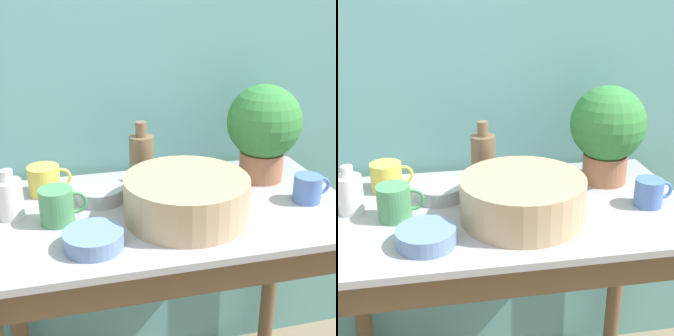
{
  "view_description": "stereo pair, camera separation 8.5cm",
  "coord_description": "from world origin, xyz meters",
  "views": [
    {
      "loc": [
        -0.29,
        -0.88,
        1.45
      ],
      "look_at": [
        0.0,
        0.3,
        0.96
      ],
      "focal_mm": 50.0,
      "sensor_mm": 36.0,
      "label": 1
    },
    {
      "loc": [
        -0.21,
        -0.89,
        1.45
      ],
      "look_at": [
        0.0,
        0.3,
        0.96
      ],
      "focal_mm": 50.0,
      "sensor_mm": 36.0,
      "label": 2
    }
  ],
  "objects": [
    {
      "name": "bottle_short",
      "position": [
        -0.43,
        0.34,
        0.9
      ],
      "size": [
        0.07,
        0.07,
        0.14
      ],
      "color": "white",
      "rests_on": "counter_table"
    },
    {
      "name": "bowl_small_blue",
      "position": [
        -0.23,
        0.13,
        0.86
      ],
      "size": [
        0.15,
        0.15,
        0.04
      ],
      "color": "#6684B2",
      "rests_on": "counter_table"
    },
    {
      "name": "mug_green",
      "position": [
        -0.31,
        0.28,
        0.89
      ],
      "size": [
        0.13,
        0.09,
        0.1
      ],
      "color": "#4C935B",
      "rests_on": "counter_table"
    },
    {
      "name": "bowl_wash_large",
      "position": [
        0.03,
        0.23,
        0.9
      ],
      "size": [
        0.34,
        0.34,
        0.12
      ],
      "color": "tan",
      "rests_on": "counter_table"
    },
    {
      "name": "mug_yellow",
      "position": [
        -0.34,
        0.48,
        0.89
      ],
      "size": [
        0.13,
        0.1,
        0.09
      ],
      "color": "#E5CC4C",
      "rests_on": "counter_table"
    },
    {
      "name": "bowl_small_steel",
      "position": [
        -0.19,
        0.39,
        0.86
      ],
      "size": [
        0.14,
        0.14,
        0.04
      ],
      "color": "#A8A8B2",
      "rests_on": "counter_table"
    },
    {
      "name": "mug_blue",
      "position": [
        0.41,
        0.24,
        0.88
      ],
      "size": [
        0.11,
        0.08,
        0.08
      ],
      "color": "#4C70B7",
      "rests_on": "counter_table"
    },
    {
      "name": "bottle_tall",
      "position": [
        -0.04,
        0.47,
        0.93
      ],
      "size": [
        0.08,
        0.08,
        0.21
      ],
      "color": "brown",
      "rests_on": "counter_table"
    },
    {
      "name": "potted_plant",
      "position": [
        0.35,
        0.43,
        1.02
      ],
      "size": [
        0.24,
        0.24,
        0.31
      ],
      "color": "#A36647",
      "rests_on": "counter_table"
    },
    {
      "name": "wall_back",
      "position": [
        0.0,
        0.66,
        1.2
      ],
      "size": [
        6.0,
        0.05,
        2.4
      ],
      "color": "#609E9E",
      "rests_on": "ground_plane"
    },
    {
      "name": "counter_table",
      "position": [
        0.0,
        0.28,
        0.64
      ],
      "size": [
        1.07,
        0.6,
        0.84
      ],
      "color": "brown",
      "rests_on": "ground_plane"
    }
  ]
}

